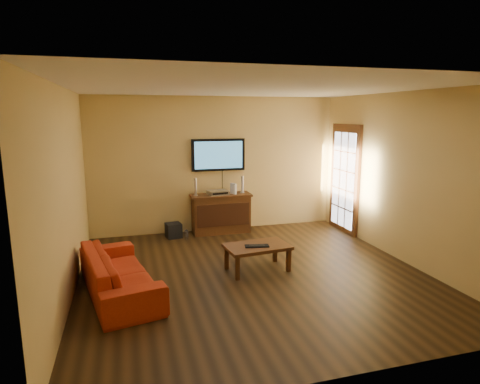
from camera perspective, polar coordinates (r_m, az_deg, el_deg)
name	(u,v)px	position (r m, az deg, el deg)	size (l,w,h in m)	color
ground_plane	(253,274)	(6.10, 1.93, -11.60)	(5.00, 5.00, 0.00)	black
room_walls	(242,157)	(6.27, 0.28, 4.98)	(5.00, 5.00, 5.00)	tan
french_door	(344,180)	(8.31, 14.64, 1.66)	(0.07, 1.02, 2.22)	#40210E
media_console	(221,213)	(8.07, -2.71, -3.03)	(1.20, 0.46, 0.78)	#40210E
television	(218,155)	(8.05, -3.10, 5.30)	(1.08, 0.08, 0.64)	black
coffee_table	(257,249)	(6.13, 2.48, -8.06)	(1.01, 0.67, 0.40)	#40210E
sofa	(119,266)	(5.61, -16.88, -9.99)	(1.94, 0.57, 0.76)	#B22F13
speaker_left	(195,188)	(7.85, -6.35, 0.62)	(0.10, 0.10, 0.35)	silver
speaker_right	(242,185)	(8.11, 0.34, 0.99)	(0.09, 0.09, 0.34)	silver
av_receiver	(218,192)	(7.96, -3.19, -0.05)	(0.38, 0.27, 0.09)	silver
game_console	(233,189)	(8.00, -0.95, 0.48)	(0.04, 0.16, 0.21)	white
subwoofer	(174,230)	(7.89, -9.43, -5.40)	(0.28, 0.28, 0.28)	black
bottle	(186,235)	(7.73, -7.63, -6.06)	(0.07, 0.07, 0.20)	white
keyboard	(257,246)	(6.05, 2.43, -7.66)	(0.38, 0.20, 0.02)	black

